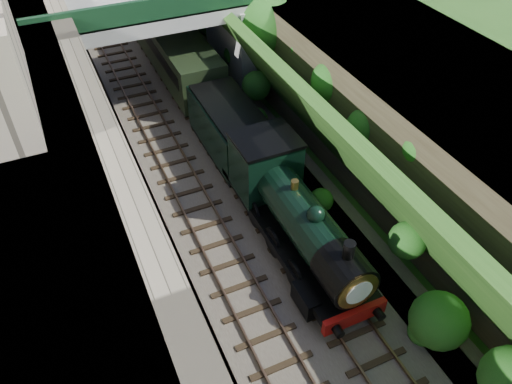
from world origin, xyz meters
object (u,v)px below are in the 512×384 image
object	(u,v)px
road_bridge	(175,31)
tree	(269,25)
tender	(230,131)
locomotive	(295,215)

from	to	relation	value
road_bridge	tree	size ratio (longest dim) A/B	2.42
tender	tree	bearing A→B (deg)	47.89
tree	tender	bearing A→B (deg)	-132.11
tree	locomotive	bearing A→B (deg)	-110.54
tree	road_bridge	bearing A→B (deg)	150.06
locomotive	road_bridge	bearing A→B (deg)	90.95
tree	tender	size ratio (longest dim) A/B	1.10
locomotive	tender	bearing A→B (deg)	90.00
locomotive	tender	world-z (taller)	locomotive
road_bridge	tender	world-z (taller)	road_bridge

